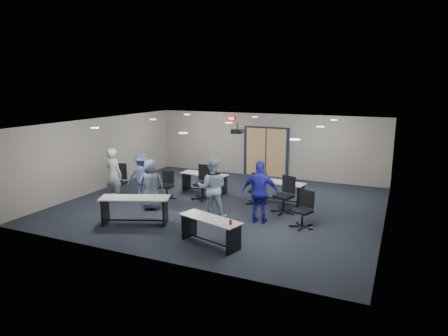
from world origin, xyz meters
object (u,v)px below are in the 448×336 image
at_px(chair_back_a, 167,185).
at_px(table_back_left, 204,179).
at_px(chair_back_b, 203,183).
at_px(person_plaid, 151,184).
at_px(chair_loose_left, 117,182).
at_px(person_navy, 260,192).
at_px(person_back, 142,176).
at_px(table_front_left, 135,206).
at_px(chair_back_d, 284,195).
at_px(person_lightblue, 212,188).
at_px(chair_loose_right, 303,210).
at_px(table_back_right, 279,188).
at_px(chair_back_c, 256,189).
at_px(table_front_right, 211,227).
at_px(person_gray, 114,174).

bearing_deg(chair_back_a, table_back_left, 46.01).
distance_m(chair_back_a, chair_back_b, 1.26).
bearing_deg(person_plaid, chair_loose_left, -40.89).
bearing_deg(person_navy, person_back, -16.90).
xyz_separation_m(table_front_left, chair_back_d, (3.58, 2.74, 0.03)).
bearing_deg(person_lightblue, person_plaid, -17.17).
relative_size(chair_loose_right, person_plaid, 0.64).
xyz_separation_m(table_back_right, chair_back_b, (-2.50, -0.78, 0.10)).
xyz_separation_m(person_plaid, person_back, (-0.99, 0.91, -0.01)).
bearing_deg(chair_back_a, person_navy, -25.97).
bearing_deg(table_back_left, chair_back_b, -63.40).
bearing_deg(chair_back_c, table_front_right, -94.18).
height_order(table_back_left, table_back_right, table_back_right).
xyz_separation_m(table_front_left, person_lightblue, (1.75, 1.44, 0.38)).
bearing_deg(person_lightblue, chair_loose_left, -25.78).
bearing_deg(chair_back_c, person_back, -172.18).
distance_m(table_back_right, person_back, 4.74).
bearing_deg(chair_back_a, table_back_right, 7.32).
relative_size(chair_loose_left, person_gray, 0.66).
bearing_deg(person_plaid, table_back_right, -169.65).
height_order(chair_back_c, chair_loose_left, chair_loose_left).
relative_size(table_front_right, chair_back_b, 1.51).
xyz_separation_m(table_front_left, table_back_right, (3.12, 3.79, -0.05)).
bearing_deg(table_front_right, chair_back_c, 108.55).
xyz_separation_m(person_plaid, person_navy, (3.58, 0.21, 0.10)).
distance_m(chair_back_c, chair_loose_left, 4.83).
height_order(chair_back_b, person_navy, person_navy).
distance_m(chair_loose_left, chair_loose_right, 6.56).
distance_m(person_gray, person_back, 0.96).
distance_m(chair_back_c, chair_back_d, 1.18).
relative_size(table_front_right, person_navy, 0.98).
xyz_separation_m(chair_back_d, person_gray, (-5.64, -1.11, 0.35)).
height_order(table_back_left, chair_loose_right, chair_loose_right).
bearing_deg(table_back_left, chair_loose_right, -23.93).
relative_size(chair_back_d, chair_loose_right, 1.10).
distance_m(chair_back_d, person_back, 4.97).
bearing_deg(person_gray, chair_loose_left, -65.49).
height_order(chair_loose_left, person_lightblue, person_lightblue).
xyz_separation_m(chair_loose_right, person_lightblue, (-2.67, -0.23, 0.40)).
distance_m(table_front_right, chair_back_a, 4.36).
height_order(person_plaid, person_lightblue, person_lightblue).
distance_m(chair_back_a, chair_loose_left, 1.72).
bearing_deg(table_front_right, person_plaid, 165.53).
xyz_separation_m(person_gray, person_back, (0.70, 0.64, -0.12)).
bearing_deg(chair_back_a, person_lightblue, -36.99).
distance_m(table_front_right, person_plaid, 3.52).
bearing_deg(table_front_right, table_back_right, 100.09).
bearing_deg(chair_back_d, chair_back_b, -164.12).
bearing_deg(chair_loose_right, table_front_right, -112.06).
distance_m(table_back_left, chair_back_b, 0.88).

